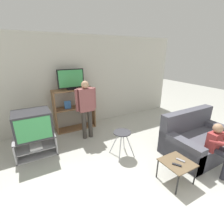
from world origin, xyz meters
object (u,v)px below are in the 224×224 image
(television_main, at_px, (33,124))
(folding_stool, at_px, (122,136))
(remote_control_black, at_px, (177,165))
(television_flat, at_px, (71,80))
(person_seated_child, at_px, (219,145))
(remote_control_white, at_px, (180,160))
(snack_table, at_px, (177,164))
(person_standing_adult, at_px, (86,105))
(media_shelf, at_px, (75,109))
(couch, at_px, (198,140))
(tv_stand, at_px, (36,146))

(television_main, bearing_deg, folding_stool, -30.45)
(folding_stool, height_order, remote_control_black, folding_stool)
(television_flat, distance_m, folding_stool, 2.09)
(person_seated_child, bearing_deg, folding_stool, 134.38)
(folding_stool, height_order, remote_control_white, folding_stool)
(snack_table, xyz_separation_m, person_standing_adult, (-0.77, 2.21, 0.55))
(media_shelf, xyz_separation_m, remote_control_black, (0.80, -2.95, -0.20))
(media_shelf, distance_m, remote_control_white, 3.06)
(media_shelf, height_order, folding_stool, media_shelf)
(person_seated_child, bearing_deg, television_flat, 120.05)
(folding_stool, xyz_separation_m, couch, (1.55, -0.71, -0.18))
(tv_stand, bearing_deg, television_flat, 37.00)
(snack_table, distance_m, couch, 1.22)
(remote_control_black, height_order, person_standing_adult, person_standing_adult)
(folding_stool, xyz_separation_m, snack_table, (0.40, -1.11, -0.12))
(television_flat, bearing_deg, remote_control_white, -71.07)
(media_shelf, relative_size, folding_stool, 2.10)
(television_flat, bearing_deg, folding_stool, -73.84)
(television_flat, distance_m, person_seated_child, 3.64)
(television_main, height_order, remote_control_black, television_main)
(media_shelf, height_order, television_flat, television_flat)
(television_main, relative_size, person_seated_child, 0.76)
(tv_stand, height_order, media_shelf, media_shelf)
(television_flat, height_order, person_standing_adult, television_flat)
(television_flat, relative_size, snack_table, 1.45)
(folding_stool, height_order, person_standing_adult, person_standing_adult)
(couch, relative_size, person_seated_child, 1.63)
(folding_stool, bearing_deg, media_shelf, 105.02)
(tv_stand, height_order, couch, couch)
(snack_table, relative_size, couch, 0.31)
(tv_stand, xyz_separation_m, snack_table, (2.04, -2.04, 0.13))
(snack_table, height_order, remote_control_black, remote_control_black)
(person_seated_child, bearing_deg, snack_table, 168.55)
(media_shelf, bearing_deg, couch, -50.86)
(folding_stool, bearing_deg, television_main, 149.55)
(tv_stand, bearing_deg, remote_control_white, -44.01)
(couch, bearing_deg, remote_control_black, -159.84)
(folding_stool, bearing_deg, remote_control_white, -66.85)
(snack_table, bearing_deg, media_shelf, 106.91)
(remote_control_black, distance_m, couch, 1.32)
(person_standing_adult, height_order, person_seated_child, person_standing_adult)
(television_flat, bearing_deg, remote_control_black, -74.08)
(television_flat, relative_size, remote_control_black, 4.87)
(remote_control_black, distance_m, remote_control_white, 0.16)
(remote_control_black, bearing_deg, person_standing_adult, 75.88)
(television_main, xyz_separation_m, remote_control_black, (1.94, -2.11, -0.32))
(snack_table, relative_size, person_standing_adult, 0.32)
(tv_stand, xyz_separation_m, couch, (3.19, -1.64, 0.07))
(television_flat, distance_m, remote_control_white, 3.22)
(remote_control_black, height_order, couch, couch)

